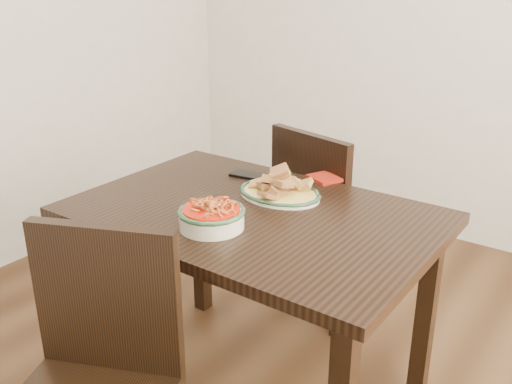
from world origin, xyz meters
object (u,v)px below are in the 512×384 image
Objects in this scene: chair_near at (95,374)px; fish_plate at (280,185)px; dining_table at (253,236)px; smartphone at (249,175)px; noodle_bowl at (211,215)px; chair_far at (325,215)px.

chair_near is 2.92× the size of fish_plate.
smartphone is (-0.21, 0.27, 0.10)m from dining_table.
noodle_bowl is at bearing 65.31° from chair_near.
noodle_bowl reaches higher than dining_table.
noodle_bowl is (-0.02, -0.19, 0.14)m from dining_table.
fish_plate reaches higher than dining_table.
chair_near reaches higher than fish_plate.
smartphone reaches higher than dining_table.
chair_far is at bearing 91.92° from noodle_bowl.
noodle_bowl reaches higher than smartphone.
chair_far is at bearing 55.71° from smartphone.
chair_near is 0.99m from smartphone.
chair_near is 0.57m from noodle_bowl.
chair_far is at bearing 67.17° from chair_near.
chair_near is at bearing 103.98° from chair_far.
chair_near is at bearing -92.85° from dining_table.
chair_far is 0.54m from fish_plate.
smartphone is at bearing 78.30° from chair_far.
chair_near is at bearing -88.67° from smartphone.
noodle_bowl is 0.49m from smartphone.
dining_table is 1.37× the size of chair_near.
chair_far reaches higher than fish_plate.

